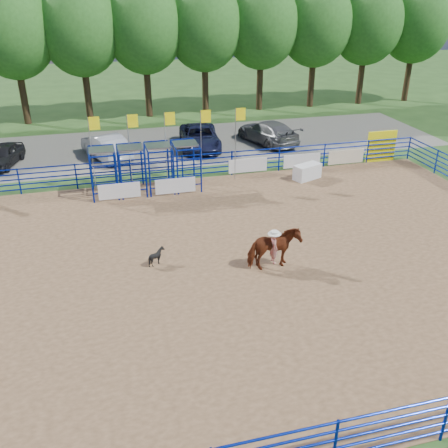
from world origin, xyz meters
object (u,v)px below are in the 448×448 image
at_px(car_c, 200,137).
at_px(calf, 157,256).
at_px(car_a, 3,155).
at_px(announcer_table, 307,172).
at_px(car_b, 106,146).
at_px(car_d, 268,132).
at_px(horse_and_rider, 274,248).

bearing_deg(car_c, calf, -101.80).
height_order(calf, car_a, car_a).
distance_m(calf, car_a, 16.65).
relative_size(announcer_table, car_b, 0.33).
relative_size(car_a, car_b, 0.81).
xyz_separation_m(calf, car_c, (5.08, 15.20, 0.40)).
distance_m(calf, car_b, 14.66).
xyz_separation_m(calf, car_b, (-1.34, 14.59, 0.43)).
relative_size(calf, car_c, 0.13).
bearing_deg(car_d, calf, 40.14).
relative_size(calf, car_a, 0.19).
height_order(horse_and_rider, calf, horse_and_rider).
bearing_deg(car_d, car_c, -16.76).
xyz_separation_m(calf, car_a, (-7.69, 14.76, 0.30)).
xyz_separation_m(car_c, car_d, (4.98, -0.04, 0.03)).
bearing_deg(car_a, calf, -47.06).
distance_m(horse_and_rider, car_c, 16.71).
bearing_deg(car_a, car_d, 16.71).
distance_m(car_c, car_d, 4.98).
xyz_separation_m(car_a, car_b, (6.36, -0.17, 0.13)).
bearing_deg(announcer_table, horse_and_rider, -120.52).
bearing_deg(announcer_table, car_a, 158.03).
height_order(horse_and_rider, car_d, horse_and_rider).
bearing_deg(calf, car_d, -23.84).
xyz_separation_m(horse_and_rider, car_d, (5.53, 16.66, -0.13)).
bearing_deg(car_a, announcer_table, -6.55).
height_order(car_c, car_d, car_d).
distance_m(announcer_table, car_a, 19.00).
height_order(calf, car_c, car_c).
distance_m(car_a, car_d, 17.76).
distance_m(horse_and_rider, car_d, 17.55).
bearing_deg(car_d, announcer_table, 72.66).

